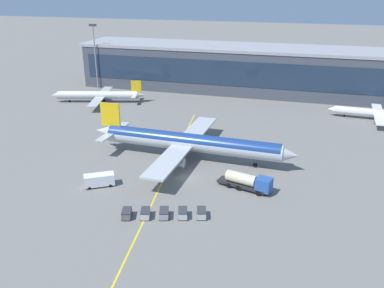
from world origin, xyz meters
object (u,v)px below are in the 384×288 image
(commuter_jet_near, at_px, (98,95))
(baggage_cart_3, at_px, (183,213))
(fuel_tanker, at_px, (248,182))
(baggage_cart_4, at_px, (201,213))
(commuter_jet_far, at_px, (376,113))
(main_airliner, at_px, (190,142))
(baggage_cart_0, at_px, (127,214))
(baggage_cart_1, at_px, (145,213))
(baggage_cart_2, at_px, (164,213))
(lavatory_truck, at_px, (99,180))

(commuter_jet_near, bearing_deg, baggage_cart_3, -51.43)
(fuel_tanker, relative_size, baggage_cart_4, 3.72)
(baggage_cart_3, bearing_deg, commuter_jet_far, 59.75)
(commuter_jet_far, bearing_deg, main_airliner, -136.69)
(baggage_cart_0, relative_size, baggage_cart_4, 1.00)
(commuter_jet_near, bearing_deg, fuel_tanker, -39.62)
(baggage_cart_1, relative_size, commuter_jet_near, 0.10)
(baggage_cart_1, bearing_deg, fuel_tanker, 44.05)
(baggage_cart_2, xyz_separation_m, commuter_jet_far, (41.52, 66.86, 1.34))
(baggage_cart_3, xyz_separation_m, commuter_jet_near, (-48.27, 60.53, 1.66))
(baggage_cart_4, bearing_deg, commuter_jet_near, 130.73)
(baggage_cart_0, height_order, commuter_jet_near, commuter_jet_near)
(baggage_cart_1, xyz_separation_m, baggage_cart_2, (3.07, 0.91, 0.00))
(lavatory_truck, relative_size, commuter_jet_far, 0.23)
(lavatory_truck, xyz_separation_m, baggage_cart_3, (19.33, -6.35, -0.64))
(main_airliner, relative_size, lavatory_truck, 7.81)
(baggage_cart_0, height_order, baggage_cart_4, same)
(main_airliner, xyz_separation_m, fuel_tanker, (15.05, -11.18, -2.28))
(baggage_cart_0, distance_m, commuter_jet_near, 74.38)
(baggage_cart_3, height_order, commuter_jet_far, commuter_jet_far)
(lavatory_truck, xyz_separation_m, baggage_cart_1, (13.19, -8.17, -0.64))
(lavatory_truck, bearing_deg, main_airliner, 52.94)
(lavatory_truck, height_order, baggage_cart_4, lavatory_truck)
(fuel_tanker, height_order, baggage_cart_4, fuel_tanker)
(lavatory_truck, distance_m, commuter_jet_near, 61.44)
(baggage_cart_2, xyz_separation_m, baggage_cart_4, (6.13, 1.83, 0.00))
(baggage_cart_3, bearing_deg, commuter_jet_near, 128.57)
(main_airliner, height_order, baggage_cart_0, main_airliner)
(baggage_cart_1, distance_m, commuter_jet_far, 81.14)
(baggage_cart_2, relative_size, baggage_cart_3, 1.00)
(fuel_tanker, xyz_separation_m, baggage_cart_4, (-6.11, -12.07, -0.96))
(baggage_cart_0, height_order, baggage_cart_3, same)
(baggage_cart_2, xyz_separation_m, commuter_jet_near, (-45.20, 61.44, 1.66))
(baggage_cart_3, bearing_deg, baggage_cart_4, 16.60)
(baggage_cart_2, bearing_deg, commuter_jet_near, 126.34)
(lavatory_truck, bearing_deg, baggage_cart_4, -13.63)
(main_airliner, relative_size, baggage_cart_0, 16.10)
(main_airliner, height_order, commuter_jet_far, main_airliner)
(baggage_cart_3, xyz_separation_m, commuter_jet_far, (38.46, 65.95, 1.34))
(baggage_cart_2, height_order, baggage_cart_4, same)
(baggage_cart_1, relative_size, baggage_cart_3, 1.00)
(lavatory_truck, bearing_deg, commuter_jet_far, 45.89)
(main_airliner, height_order, baggage_cart_3, main_airliner)
(commuter_jet_near, bearing_deg, baggage_cart_0, -58.31)
(baggage_cart_1, bearing_deg, commuter_jet_far, 56.66)
(main_airliner, distance_m, baggage_cart_2, 25.44)
(lavatory_truck, bearing_deg, baggage_cart_3, -18.18)
(baggage_cart_1, bearing_deg, commuter_jet_near, 124.05)
(main_airliner, height_order, baggage_cart_4, main_airliner)
(fuel_tanker, relative_size, baggage_cart_0, 3.72)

